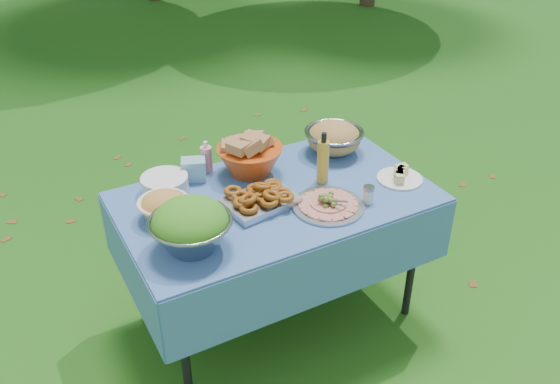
# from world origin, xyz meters

# --- Properties ---
(ground) EXTENTS (80.00, 80.00, 0.00)m
(ground) POSITION_xyz_m (0.00, 0.00, 0.00)
(ground) COLOR #0A3A0A
(ground) RESTS_ON ground
(picnic_table) EXTENTS (1.46, 0.86, 0.76)m
(picnic_table) POSITION_xyz_m (0.00, 0.00, 0.38)
(picnic_table) COLOR #7399DD
(picnic_table) RESTS_ON ground
(salad_bowl) EXTENTS (0.34, 0.34, 0.22)m
(salad_bowl) POSITION_xyz_m (-0.50, -0.19, 0.87)
(salad_bowl) COLOR gray
(salad_bowl) RESTS_ON picnic_table
(pasta_bowl_white) EXTENTS (0.28, 0.28, 0.13)m
(pasta_bowl_white) POSITION_xyz_m (-0.52, 0.08, 0.82)
(pasta_bowl_white) COLOR white
(pasta_bowl_white) RESTS_ON picnic_table
(plate_stack) EXTENTS (0.25, 0.25, 0.08)m
(plate_stack) POSITION_xyz_m (-0.44, 0.29, 0.80)
(plate_stack) COLOR white
(plate_stack) RESTS_ON picnic_table
(wipes_box) EXTENTS (0.14, 0.12, 0.11)m
(wipes_box) POSITION_xyz_m (-0.28, 0.33, 0.81)
(wipes_box) COLOR #81B9D2
(wipes_box) RESTS_ON picnic_table
(sanitizer_bottle) EXTENTS (0.07, 0.07, 0.16)m
(sanitizer_bottle) POSITION_xyz_m (-0.19, 0.38, 0.84)
(sanitizer_bottle) COLOR pink
(sanitizer_bottle) RESTS_ON picnic_table
(bread_bowl) EXTENTS (0.42, 0.42, 0.22)m
(bread_bowl) POSITION_xyz_m (-0.01, 0.26, 0.87)
(bread_bowl) COLOR #C64612
(bread_bowl) RESTS_ON picnic_table
(pasta_bowl_steel) EXTENTS (0.32, 0.32, 0.17)m
(pasta_bowl_steel) POSITION_xyz_m (0.48, 0.25, 0.84)
(pasta_bowl_steel) COLOR gray
(pasta_bowl_steel) RESTS_ON picnic_table
(fried_tray) EXTENTS (0.35, 0.27, 0.08)m
(fried_tray) POSITION_xyz_m (-0.10, -0.04, 0.80)
(fried_tray) COLOR #B9B9BE
(fried_tray) RESTS_ON picnic_table
(charcuterie_platter) EXTENTS (0.44, 0.44, 0.08)m
(charcuterie_platter) POSITION_xyz_m (0.16, -0.20, 0.80)
(charcuterie_platter) COLOR #A7AAAE
(charcuterie_platter) RESTS_ON picnic_table
(oil_bottle) EXTENTS (0.07, 0.07, 0.26)m
(oil_bottle) POSITION_xyz_m (0.26, 0.01, 0.89)
(oil_bottle) COLOR gold
(oil_bottle) RESTS_ON picnic_table
(cheese_plate) EXTENTS (0.29, 0.29, 0.06)m
(cheese_plate) POSITION_xyz_m (0.61, -0.16, 0.79)
(cheese_plate) COLOR white
(cheese_plate) RESTS_ON picnic_table
(shaker) EXTENTS (0.07, 0.07, 0.08)m
(shaker) POSITION_xyz_m (0.35, -0.25, 0.80)
(shaker) COLOR silver
(shaker) RESTS_ON picnic_table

